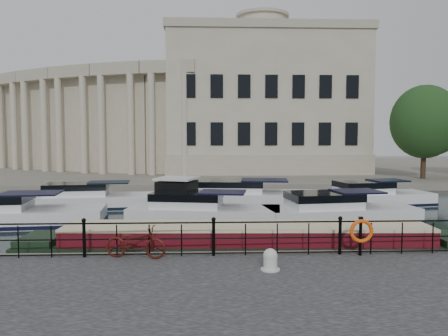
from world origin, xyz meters
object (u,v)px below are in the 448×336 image
(mooring_bollard, at_px, (270,260))
(narrowboat, at_px, (247,248))
(life_ring_post, at_px, (361,232))
(harbour_hut, at_px, (177,199))
(bicycle, at_px, (136,242))

(mooring_bollard, xyz_separation_m, narrowboat, (-0.36, 3.15, -0.47))
(life_ring_post, xyz_separation_m, harbour_hut, (-6.39, 10.05, -0.36))
(life_ring_post, height_order, harbour_hut, harbour_hut)
(harbour_hut, bearing_deg, bicycle, -75.10)
(bicycle, xyz_separation_m, life_ring_post, (6.99, -0.06, 0.27))
(mooring_bollard, height_order, life_ring_post, life_ring_post)
(mooring_bollard, height_order, narrowboat, narrowboat)
(bicycle, height_order, harbour_hut, harbour_hut)
(bicycle, relative_size, narrowboat, 0.12)
(bicycle, bearing_deg, mooring_bollard, -98.80)
(bicycle, relative_size, harbour_hut, 0.58)
(life_ring_post, bearing_deg, bicycle, 179.55)
(narrowboat, height_order, harbour_hut, harbour_hut)
(mooring_bollard, height_order, harbour_hut, harbour_hut)
(mooring_bollard, xyz_separation_m, harbour_hut, (-3.35, 11.37, 0.12))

